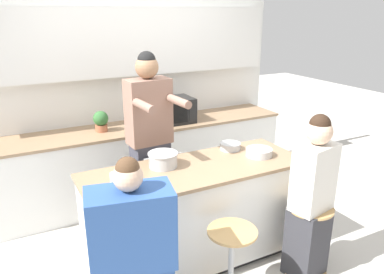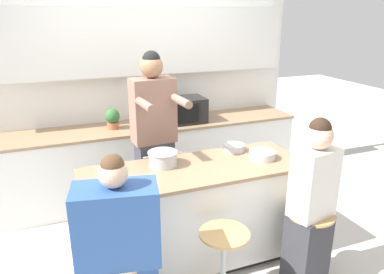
{
  "view_description": "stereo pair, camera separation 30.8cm",
  "coord_description": "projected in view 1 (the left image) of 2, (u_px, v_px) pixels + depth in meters",
  "views": [
    {
      "loc": [
        -1.37,
        -2.55,
        2.17
      ],
      "look_at": [
        0.0,
        0.07,
        1.16
      ],
      "focal_mm": 35.0,
      "sensor_mm": 36.0,
      "label": 1
    },
    {
      "loc": [
        -1.09,
        -2.68,
        2.17
      ],
      "look_at": [
        0.0,
        0.07,
        1.16
      ],
      "focal_mm": 35.0,
      "sensor_mm": 36.0,
      "label": 2
    }
  ],
  "objects": [
    {
      "name": "bar_stool_rightmost",
      "position": [
        307.0,
        236.0,
        3.18
      ],
      "size": [
        0.38,
        0.38,
        0.63
      ],
      "color": "tan",
      "rests_on": "ground_plane"
    },
    {
      "name": "microwave",
      "position": [
        173.0,
        110.0,
        4.43
      ],
      "size": [
        0.47,
        0.36,
        0.29
      ],
      "color": "black",
      "rests_on": "back_counter"
    },
    {
      "name": "back_counter",
      "position": [
        141.0,
        162.0,
        4.47
      ],
      "size": [
        3.6,
        0.63,
        0.9
      ],
      "color": "white",
      "rests_on": "ground_plane"
    },
    {
      "name": "kitchen_island",
      "position": [
        196.0,
        214.0,
        3.29
      ],
      "size": [
        1.92,
        0.7,
        0.91
      ],
      "color": "black",
      "rests_on": "ground_plane"
    },
    {
      "name": "ground_plane",
      "position": [
        196.0,
        258.0,
        3.44
      ],
      "size": [
        16.0,
        16.0,
        0.0
      ],
      "primitive_type": "plane",
      "color": "beige"
    },
    {
      "name": "bar_stool_center",
      "position": [
        231.0,
        263.0,
        2.85
      ],
      "size": [
        0.38,
        0.38,
        0.63
      ],
      "color": "tan",
      "rests_on": "ground_plane"
    },
    {
      "name": "person_seated_near",
      "position": [
        311.0,
        203.0,
        3.05
      ],
      "size": [
        0.37,
        0.32,
        1.43
      ],
      "rotation": [
        0.0,
        0.0,
        0.19
      ],
      "color": "#333338",
      "rests_on": "ground_plane"
    },
    {
      "name": "fruit_bowl",
      "position": [
        230.0,
        146.0,
        3.55
      ],
      "size": [
        0.19,
        0.19,
        0.06
      ],
      "color": "#B7BABC",
      "rests_on": "kitchen_island"
    },
    {
      "name": "person_cooking",
      "position": [
        150.0,
        150.0,
        3.52
      ],
      "size": [
        0.43,
        0.57,
        1.83
      ],
      "rotation": [
        0.0,
        0.0,
        0.07
      ],
      "color": "#383842",
      "rests_on": "ground_plane"
    },
    {
      "name": "person_wrapped_blanket",
      "position": [
        133.0,
        263.0,
        2.39
      ],
      "size": [
        0.57,
        0.38,
        1.36
      ],
      "rotation": [
        0.0,
        0.0,
        -0.2
      ],
      "color": "#2D5193",
      "rests_on": "ground_plane"
    },
    {
      "name": "coffee_cup_near",
      "position": [
        116.0,
        179.0,
        2.83
      ],
      "size": [
        0.11,
        0.08,
        0.09
      ],
      "color": "white",
      "rests_on": "kitchen_island"
    },
    {
      "name": "potted_plant",
      "position": [
        101.0,
        121.0,
        4.1
      ],
      "size": [
        0.17,
        0.17,
        0.23
      ],
      "color": "#A86042",
      "rests_on": "back_counter"
    },
    {
      "name": "mixing_bowl_steel",
      "position": [
        259.0,
        152.0,
        3.39
      ],
      "size": [
        0.24,
        0.24,
        0.07
      ],
      "color": "#B7BABC",
      "rests_on": "kitchen_island"
    },
    {
      "name": "banana_bunch",
      "position": [
        119.0,
        171.0,
        3.03
      ],
      "size": [
        0.14,
        0.1,
        0.05
      ],
      "color": "yellow",
      "rests_on": "kitchen_island"
    },
    {
      "name": "cooking_pot",
      "position": [
        163.0,
        160.0,
        3.15
      ],
      "size": [
        0.34,
        0.26,
        0.12
      ],
      "color": "#B7BABC",
      "rests_on": "kitchen_island"
    },
    {
      "name": "wall_back",
      "position": [
        128.0,
        67.0,
        4.37
      ],
      "size": [
        3.88,
        0.22,
        2.7
      ],
      "color": "silver",
      "rests_on": "ground_plane"
    }
  ]
}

